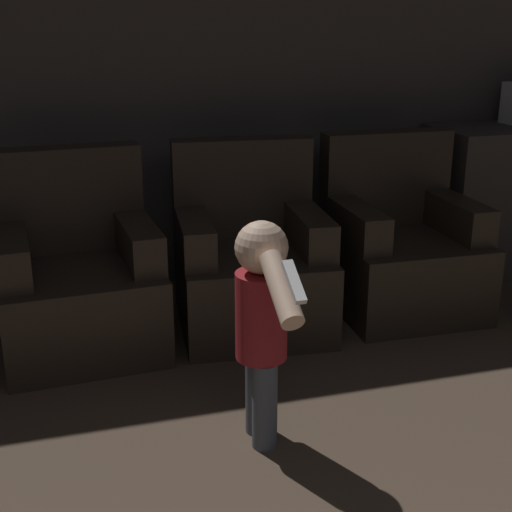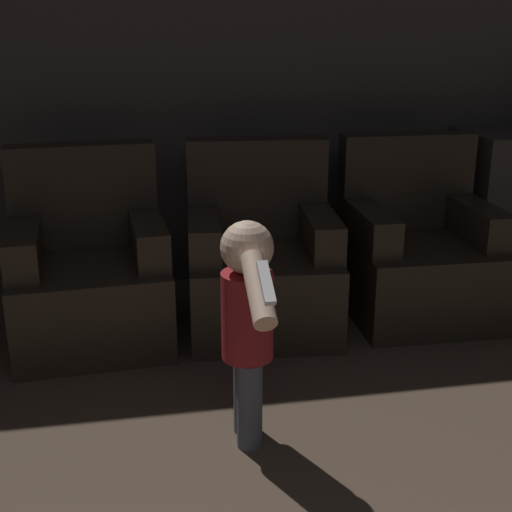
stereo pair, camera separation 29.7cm
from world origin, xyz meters
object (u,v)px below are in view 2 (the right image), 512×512
(armchair_left, at_px, (90,275))
(armchair_right, at_px, (417,254))
(person_toddler, at_px, (248,316))
(armchair_middle, at_px, (261,264))

(armchair_left, height_order, armchair_right, same)
(armchair_right, distance_m, person_toddler, 1.63)
(armchair_right, xyz_separation_m, person_toddler, (-1.16, -1.12, 0.20))
(armchair_right, height_order, person_toddler, armchair_right)
(armchair_left, height_order, person_toddler, armchair_left)
(armchair_middle, bearing_deg, armchair_left, -174.58)
(armchair_left, xyz_separation_m, armchair_right, (1.80, 0.00, 0.00))
(person_toddler, bearing_deg, armchair_right, -43.88)
(armchair_left, height_order, armchair_middle, same)
(armchair_left, relative_size, armchair_middle, 1.00)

